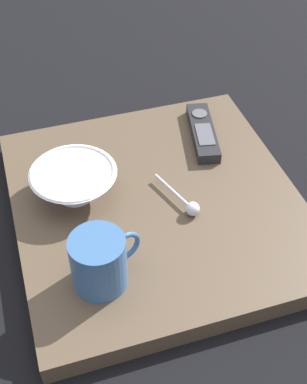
% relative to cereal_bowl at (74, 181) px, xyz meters
% --- Properties ---
extents(ground_plane, '(6.00, 6.00, 0.00)m').
position_rel_cereal_bowl_xyz_m(ground_plane, '(-0.15, 0.06, -0.08)').
color(ground_plane, black).
extents(table, '(0.54, 0.57, 0.04)m').
position_rel_cereal_bowl_xyz_m(table, '(-0.15, 0.06, -0.06)').
color(table, '#4C3D2D').
rests_on(table, ground).
extents(cereal_bowl, '(0.17, 0.17, 0.06)m').
position_rel_cereal_bowl_xyz_m(cereal_bowl, '(0.00, 0.00, 0.00)').
color(cereal_bowl, silver).
rests_on(cereal_bowl, table).
extents(coffee_mug, '(0.12, 0.09, 0.10)m').
position_rel_cereal_bowl_xyz_m(coffee_mug, '(-0.00, 0.21, 0.01)').
color(coffee_mug, '#33598C').
rests_on(coffee_mug, table).
extents(teaspoon, '(0.05, 0.12, 0.03)m').
position_rel_cereal_bowl_xyz_m(teaspoon, '(-0.19, 0.11, -0.02)').
color(teaspoon, silver).
rests_on(teaspoon, table).
extents(tv_remote_near, '(0.08, 0.19, 0.03)m').
position_rel_cereal_bowl_xyz_m(tv_remote_near, '(-0.30, -0.09, -0.02)').
color(tv_remote_near, black).
rests_on(tv_remote_near, table).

